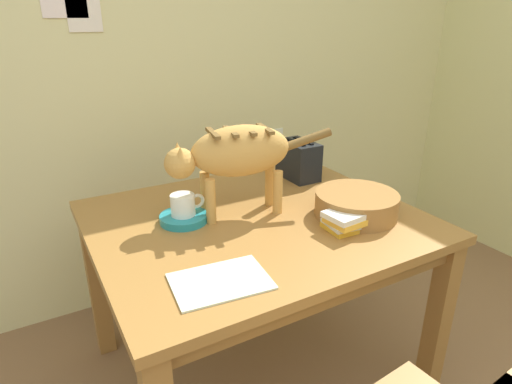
{
  "coord_description": "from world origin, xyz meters",
  "views": [
    {
      "loc": [
        -0.63,
        0.09,
        1.41
      ],
      "look_at": [
        0.08,
        1.34,
        0.83
      ],
      "focal_mm": 30.23,
      "sensor_mm": 36.0,
      "label": 1
    }
  ],
  "objects": [
    {
      "name": "magazine",
      "position": [
        -0.21,
        1.02,
        0.73
      ],
      "size": [
        0.29,
        0.22,
        0.01
      ],
      "primitive_type": "cube",
      "rotation": [
        0.0,
        0.0,
        -0.11
      ],
      "color": "silver",
      "rests_on": "dining_table"
    },
    {
      "name": "saucer_bowl",
      "position": [
        -0.16,
        1.44,
        0.74
      ],
      "size": [
        0.17,
        0.17,
        0.03
      ],
      "primitive_type": "cylinder",
      "color": "teal",
      "rests_on": "dining_table"
    },
    {
      "name": "wicker_basket",
      "position": [
        0.41,
        1.17,
        0.77
      ],
      "size": [
        0.3,
        0.3,
        0.09
      ],
      "color": "olive",
      "rests_on": "dining_table"
    },
    {
      "name": "coffee_mug",
      "position": [
        -0.16,
        1.44,
        0.79
      ],
      "size": [
        0.13,
        0.09,
        0.08
      ],
      "color": "white",
      "rests_on": "saucer_bowl"
    },
    {
      "name": "book_stack",
      "position": [
        0.32,
        1.1,
        0.76
      ],
      "size": [
        0.18,
        0.14,
        0.07
      ],
      "color": "gold",
      "rests_on": "dining_table"
    },
    {
      "name": "dining_table",
      "position": [
        0.08,
        1.34,
        0.64
      ],
      "size": [
        1.17,
        0.99,
        0.73
      ],
      "color": "olive",
      "rests_on": "ground_plane"
    },
    {
      "name": "toaster",
      "position": [
        0.46,
        1.62,
        0.81
      ],
      "size": [
        0.12,
        0.2,
        0.18
      ],
      "color": "black",
      "rests_on": "dining_table"
    },
    {
      "name": "wall_rear",
      "position": [
        0.0,
        2.19,
        1.25
      ],
      "size": [
        4.52,
        0.11,
        2.5
      ],
      "color": "beige",
      "rests_on": "ground_plane"
    },
    {
      "name": "cat",
      "position": [
        0.03,
        1.4,
        0.96
      ],
      "size": [
        0.63,
        0.21,
        0.34
      ],
      "rotation": [
        0.0,
        0.0,
        1.4
      ],
      "color": "#C99346",
      "rests_on": "dining_table"
    }
  ]
}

